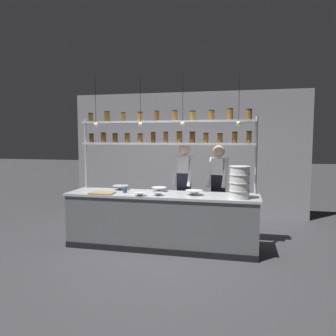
{
  "coord_description": "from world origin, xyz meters",
  "views": [
    {
      "loc": [
        1.31,
        -5.26,
        1.85
      ],
      "look_at": [
        0.07,
        0.2,
        1.33
      ],
      "focal_mm": 35.0,
      "sensor_mm": 36.0,
      "label": 1
    }
  ],
  "objects_px": {
    "container_stack": "(239,182)",
    "cutting_board": "(102,193)",
    "spice_shelf_unit": "(166,135)",
    "prep_bowl_far_left": "(140,194)",
    "serving_cup_front": "(125,190)",
    "prep_bowl_near_left": "(158,194)",
    "prep_bowl_near_right": "(121,188)",
    "prep_bowl_center_front": "(194,193)",
    "chef_left": "(184,183)",
    "prep_bowl_center_back": "(159,189)",
    "chef_center": "(218,185)"
  },
  "relations": [
    {
      "from": "cutting_board",
      "to": "prep_bowl_near_left",
      "type": "distance_m",
      "value": 0.95
    },
    {
      "from": "spice_shelf_unit",
      "to": "prep_bowl_far_left",
      "type": "distance_m",
      "value": 1.17
    },
    {
      "from": "prep_bowl_near_left",
      "to": "prep_bowl_center_front",
      "type": "height_order",
      "value": "prep_bowl_center_front"
    },
    {
      "from": "chef_left",
      "to": "container_stack",
      "type": "relative_size",
      "value": 3.51
    },
    {
      "from": "spice_shelf_unit",
      "to": "container_stack",
      "type": "xyz_separation_m",
      "value": [
        1.27,
        -0.49,
        -0.73
      ]
    },
    {
      "from": "spice_shelf_unit",
      "to": "prep_bowl_near_left",
      "type": "height_order",
      "value": "spice_shelf_unit"
    },
    {
      "from": "cutting_board",
      "to": "prep_bowl_center_back",
      "type": "xyz_separation_m",
      "value": [
        0.87,
        0.44,
        0.02
      ]
    },
    {
      "from": "container_stack",
      "to": "prep_bowl_center_back",
      "type": "bearing_deg",
      "value": 165.01
    },
    {
      "from": "chef_center",
      "to": "prep_bowl_far_left",
      "type": "distance_m",
      "value": 1.54
    },
    {
      "from": "spice_shelf_unit",
      "to": "prep_bowl_near_right",
      "type": "relative_size",
      "value": 10.83
    },
    {
      "from": "container_stack",
      "to": "cutting_board",
      "type": "distance_m",
      "value": 2.25
    },
    {
      "from": "prep_bowl_center_back",
      "to": "prep_bowl_near_right",
      "type": "height_order",
      "value": "prep_bowl_near_right"
    },
    {
      "from": "prep_bowl_far_left",
      "to": "serving_cup_front",
      "type": "bearing_deg",
      "value": 145.06
    },
    {
      "from": "chef_left",
      "to": "prep_bowl_center_front",
      "type": "distance_m",
      "value": 0.67
    },
    {
      "from": "prep_bowl_center_back",
      "to": "prep_bowl_far_left",
      "type": "xyz_separation_m",
      "value": [
        -0.19,
        -0.49,
        -0.01
      ]
    },
    {
      "from": "serving_cup_front",
      "to": "cutting_board",
      "type": "bearing_deg",
      "value": -150.0
    },
    {
      "from": "spice_shelf_unit",
      "to": "serving_cup_front",
      "type": "height_order",
      "value": "spice_shelf_unit"
    },
    {
      "from": "chef_left",
      "to": "container_stack",
      "type": "xyz_separation_m",
      "value": [
        1.0,
        -0.75,
        0.15
      ]
    },
    {
      "from": "container_stack",
      "to": "prep_bowl_near_right",
      "type": "distance_m",
      "value": 2.14
    },
    {
      "from": "prep_bowl_near_left",
      "to": "cutting_board",
      "type": "bearing_deg",
      "value": -177.0
    },
    {
      "from": "cutting_board",
      "to": "serving_cup_front",
      "type": "xyz_separation_m",
      "value": [
        0.33,
        0.19,
        0.04
      ]
    },
    {
      "from": "chef_left",
      "to": "prep_bowl_near_left",
      "type": "relative_size",
      "value": 9.44
    },
    {
      "from": "prep_bowl_near_left",
      "to": "prep_bowl_near_right",
      "type": "xyz_separation_m",
      "value": [
        -0.81,
        0.42,
        0.01
      ]
    },
    {
      "from": "prep_bowl_center_back",
      "to": "prep_bowl_far_left",
      "type": "relative_size",
      "value": 1.37
    },
    {
      "from": "cutting_board",
      "to": "prep_bowl_center_back",
      "type": "distance_m",
      "value": 0.97
    },
    {
      "from": "spice_shelf_unit",
      "to": "prep_bowl_far_left",
      "type": "relative_size",
      "value": 15.78
    },
    {
      "from": "container_stack",
      "to": "prep_bowl_center_front",
      "type": "relative_size",
      "value": 1.74
    },
    {
      "from": "prep_bowl_near_right",
      "to": "prep_bowl_far_left",
      "type": "height_order",
      "value": "prep_bowl_near_right"
    },
    {
      "from": "prep_bowl_center_back",
      "to": "chef_left",
      "type": "bearing_deg",
      "value": 45.54
    },
    {
      "from": "container_stack",
      "to": "prep_bowl_center_front",
      "type": "distance_m",
      "value": 0.77
    },
    {
      "from": "prep_bowl_near_left",
      "to": "prep_bowl_center_front",
      "type": "distance_m",
      "value": 0.59
    },
    {
      "from": "chef_left",
      "to": "cutting_board",
      "type": "relative_size",
      "value": 4.39
    },
    {
      "from": "prep_bowl_near_right",
      "to": "serving_cup_front",
      "type": "xyz_separation_m",
      "value": [
        0.19,
        -0.28,
        0.01
      ]
    },
    {
      "from": "container_stack",
      "to": "prep_bowl_near_left",
      "type": "height_order",
      "value": "container_stack"
    },
    {
      "from": "prep_bowl_near_left",
      "to": "prep_bowl_center_back",
      "type": "xyz_separation_m",
      "value": [
        -0.09,
        0.39,
        0.01
      ]
    },
    {
      "from": "prep_bowl_center_front",
      "to": "prep_bowl_far_left",
      "type": "relative_size",
      "value": 1.46
    },
    {
      "from": "cutting_board",
      "to": "serving_cup_front",
      "type": "relative_size",
      "value": 4.24
    },
    {
      "from": "cutting_board",
      "to": "serving_cup_front",
      "type": "distance_m",
      "value": 0.38
    },
    {
      "from": "prep_bowl_center_back",
      "to": "serving_cup_front",
      "type": "bearing_deg",
      "value": -154.71
    },
    {
      "from": "container_stack",
      "to": "serving_cup_front",
      "type": "relative_size",
      "value": 5.3
    },
    {
      "from": "spice_shelf_unit",
      "to": "container_stack",
      "type": "distance_m",
      "value": 1.54
    },
    {
      "from": "spice_shelf_unit",
      "to": "cutting_board",
      "type": "xyz_separation_m",
      "value": [
        -0.97,
        -0.57,
        -0.97
      ]
    },
    {
      "from": "container_stack",
      "to": "prep_bowl_far_left",
      "type": "bearing_deg",
      "value": -175.39
    },
    {
      "from": "prep_bowl_far_left",
      "to": "serving_cup_front",
      "type": "distance_m",
      "value": 0.42
    },
    {
      "from": "spice_shelf_unit",
      "to": "container_stack",
      "type": "bearing_deg",
      "value": -21.15
    },
    {
      "from": "prep_bowl_far_left",
      "to": "container_stack",
      "type": "bearing_deg",
      "value": 4.61
    },
    {
      "from": "chef_left",
      "to": "serving_cup_front",
      "type": "distance_m",
      "value": 1.11
    },
    {
      "from": "prep_bowl_near_left",
      "to": "prep_bowl_far_left",
      "type": "distance_m",
      "value": 0.3
    },
    {
      "from": "spice_shelf_unit",
      "to": "prep_bowl_near_right",
      "type": "distance_m",
      "value": 1.26
    },
    {
      "from": "chef_center",
      "to": "prep_bowl_center_back",
      "type": "xyz_separation_m",
      "value": [
        -0.99,
        -0.48,
        -0.04
      ]
    }
  ]
}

